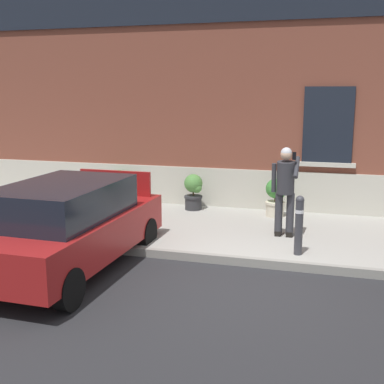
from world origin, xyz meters
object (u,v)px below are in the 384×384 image
(hatchback_car_red, at_px, (69,224))
(planter_charcoal, at_px, (194,191))
(bollard_near_person, at_px, (299,223))
(planter_olive, at_px, (120,186))
(planter_cream, at_px, (276,197))
(person_on_phone, at_px, (285,186))

(hatchback_car_red, distance_m, planter_charcoal, 4.28)
(bollard_near_person, distance_m, planter_olive, 5.42)
(hatchback_car_red, distance_m, planter_cream, 4.99)
(hatchback_car_red, bearing_deg, person_on_phone, 36.93)
(planter_cream, bearing_deg, bollard_near_person, -75.09)
(planter_charcoal, bearing_deg, planter_olive, 177.56)
(hatchback_car_red, xyz_separation_m, planter_cream, (2.93, 4.03, -0.18))
(bollard_near_person, height_order, person_on_phone, person_on_phone)
(bollard_near_person, distance_m, person_on_phone, 1.19)
(bollard_near_person, bearing_deg, planter_olive, 148.53)
(planter_cream, bearing_deg, planter_charcoal, 176.28)
(person_on_phone, height_order, planter_charcoal, person_on_phone)
(hatchback_car_red, height_order, planter_charcoal, hatchback_car_red)
(planter_olive, bearing_deg, hatchback_car_red, -76.75)
(person_on_phone, height_order, planter_olive, person_on_phone)
(hatchback_car_red, xyz_separation_m, planter_olive, (-1.00, 4.25, -0.18))
(hatchback_car_red, relative_size, planter_charcoal, 4.76)
(person_on_phone, bearing_deg, bollard_near_person, -77.03)
(hatchback_car_red, relative_size, bollard_near_person, 3.92)
(bollard_near_person, height_order, planter_cream, bollard_near_person)
(planter_olive, bearing_deg, planter_cream, -3.08)
(bollard_near_person, bearing_deg, person_on_phone, 108.53)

